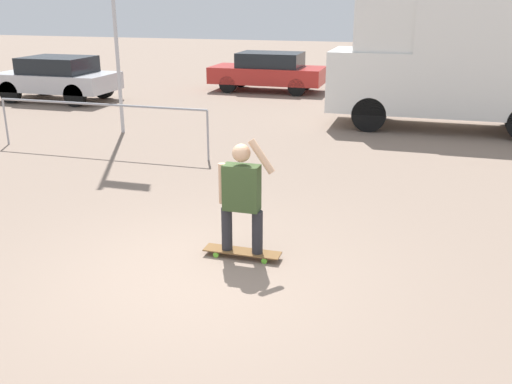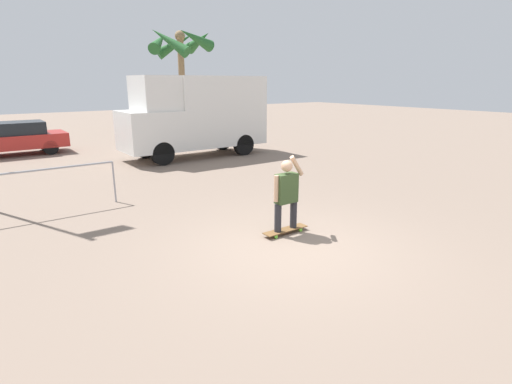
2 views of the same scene
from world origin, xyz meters
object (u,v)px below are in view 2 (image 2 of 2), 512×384
Objects in this scene: person_skateboarder at (286,191)px; palm_tree_near_van at (180,46)px; parked_car_red at (14,138)px; skateboard at (285,230)px; camper_van at (197,114)px.

palm_tree_near_van is (7.15, 19.14, 4.35)m from person_skateboarder.
person_skateboarder is at bearing -110.49° from palm_tree_near_van.
person_skateboarder is 0.37× the size of parked_car_red.
parked_car_red is (-3.34, 13.65, -0.17)m from person_skateboarder.
palm_tree_near_van reaches higher than skateboard.
person_skateboarder is at bearing -107.35° from camper_van.
palm_tree_near_van reaches higher than person_skateboarder.
skateboard is 9.44m from camper_van.
skateboard is 21.08m from palm_tree_near_van.
person_skateboarder is 0.26× the size of camper_van.
skateboard is 0.16× the size of palm_tree_near_van.
skateboard is at bearing -0.00° from person_skateboarder.
person_skateboarder is 0.23× the size of palm_tree_near_van.
person_skateboarder is 9.33m from camper_van.
palm_tree_near_van is (7.15, 19.14, 5.17)m from skateboard.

